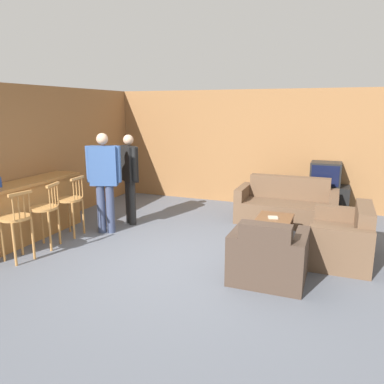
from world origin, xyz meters
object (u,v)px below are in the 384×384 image
Objects in this scene: bar_chair_near at (16,223)px; tv at (326,174)px; coffee_table at (273,224)px; tv_unit at (324,200)px; bar_chair_far at (71,203)px; person_by_counter at (104,178)px; bar_chair_mid at (45,212)px; armchair_near at (268,258)px; loveseat_right at (343,239)px; book_on_table at (273,217)px; couch_far at (286,207)px; person_by_window at (130,174)px.

tv reaches higher than bar_chair_near.
coffee_table is 2.34m from tv_unit.
coffee_table is (3.35, 0.80, -0.22)m from bar_chair_far.
bar_chair_mid is at bearing -115.54° from person_by_counter.
bar_chair_mid is 3.53m from armchair_near.
book_on_table is (-1.09, 0.31, 0.13)m from loveseat_right.
bar_chair_near is 0.59× the size of person_by_counter.
loveseat_right is 4.03m from person_by_counter.
book_on_table is at bearing 32.33° from bar_chair_near.
person_by_counter is at bearing -143.13° from tv_unit.
bar_chair_mid is at bearing -155.34° from book_on_table.
armchair_near reaches higher than tv_unit.
tv is (-0.38, 2.43, 0.56)m from loveseat_right.
bar_chair_near is 0.79× the size of loveseat_right.
loveseat_right is 2.52m from tv.
tv reaches higher than tv_unit.
armchair_near is at bearing -15.75° from person_by_counter.
person_by_counter is (-3.96, -0.25, 0.70)m from loveseat_right.
tv is at bearing 36.95° from bar_chair_far.
bar_chair_far is 0.59× the size of person_by_counter.
tv is at bearing -90.00° from tv_unit.
bar_chair_mid is 4.40m from couch_far.
bar_chair_mid is 1.16m from person_by_counter.
coffee_table is 2.99m from person_by_counter.
armchair_near is at bearing -87.28° from couch_far.
bar_chair_mid is 0.59× the size of person_by_counter.
couch_far is 1.99× the size of armchair_near.
bar_chair_mid is 1.00× the size of bar_chair_far.
person_by_counter is (0.46, 1.55, 0.42)m from bar_chair_near.
bar_chair_near is 1.12× the size of armchair_near.
bar_chair_near reaches higher than coffee_table.
loveseat_right is 2.21× the size of tv.
person_by_counter reaches higher than bar_chair_far.
tv_unit is 0.58× the size of person_by_window.
bar_chair_mid is at bearing -178.22° from armchair_near.
person_by_counter is at bearing -143.16° from tv.
loveseat_right is at bearing -5.55° from person_by_window.
tv_unit is 0.55m from tv.
couch_far is 1.88m from loveseat_right.
bar_chair_far is at bearing -142.21° from person_by_counter.
tv reaches higher than bar_chair_mid.
armchair_near is 0.55× the size of person_by_window.
tv_unit is at bearing 42.12° from bar_chair_mid.
couch_far reaches higher than book_on_table.
tv_unit is 5.38× the size of book_on_table.
couch_far is at bearing -127.10° from tv.
person_by_counter is at bearing -168.96° from book_on_table.
tv is at bearing 81.60° from armchair_near.
armchair_near is 0.90× the size of coffee_table.
bar_chair_far is at bearing -147.26° from couch_far.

